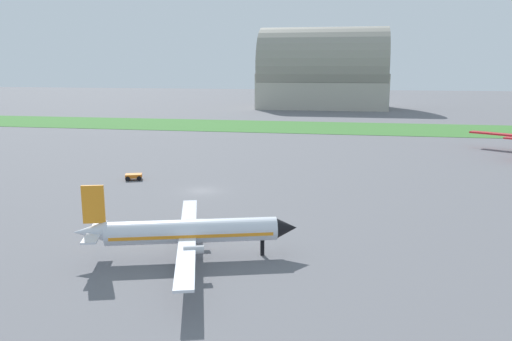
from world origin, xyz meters
TOP-DOWN VIEW (x-y plane):
  - ground_plane at (0.00, 0.00)m, footprint 600.00×600.00m
  - grass_taxiway_strip at (0.00, 75.29)m, footprint 360.00×28.00m
  - airplane_foreground_turboprop at (5.79, -24.01)m, footprint 19.33×22.38m
  - baggage_cart_near_gate at (-11.96, 4.70)m, footprint 2.83×2.45m
  - hangar_distant at (8.95, 141.90)m, footprint 50.47×30.18m

SIDE VIEW (x-z plane):
  - ground_plane at x=0.00m, z-range 0.00..0.00m
  - grass_taxiway_strip at x=0.00m, z-range 0.00..0.08m
  - baggage_cart_near_gate at x=-11.96m, z-range 0.12..1.02m
  - airplane_foreground_turboprop at x=5.79m, z-range -0.92..5.95m
  - hangar_distant at x=8.95m, z-range -2.14..29.51m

